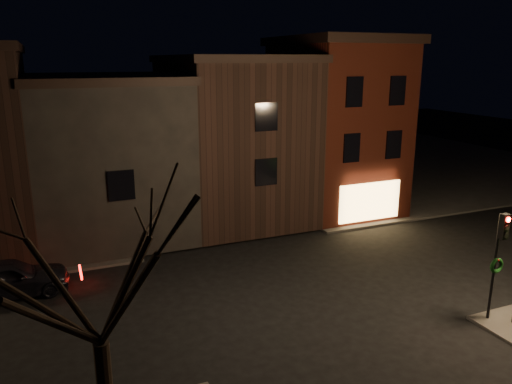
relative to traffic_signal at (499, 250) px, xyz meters
The scene contains 8 objects.
ground 8.34m from the traffic_signal, 135.48° to the left, with size 120.00×120.00×0.00m, color black.
sidewalk_far_right 29.42m from the traffic_signal, 60.55° to the left, with size 30.00×30.00×0.12m, color #2D2B28.
corner_building 15.39m from the traffic_signal, 80.90° to the left, with size 6.50×8.50×10.50m.
row_building_a 16.65m from the traffic_signal, 104.37° to the left, with size 7.30×10.30×9.40m.
row_building_b 19.68m from the traffic_signal, 125.34° to the left, with size 7.80×10.30×8.40m.
traffic_signal is the anchor object (origin of this frame).
bare_tree_left 13.93m from the traffic_signal, behind, with size 5.60×5.60×7.50m.
parked_car_a 18.74m from the traffic_signal, 151.01° to the left, with size 1.87×4.66×1.59m, color black.
Camera 1 is at (-8.63, -17.29, 9.30)m, focal length 35.00 mm.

